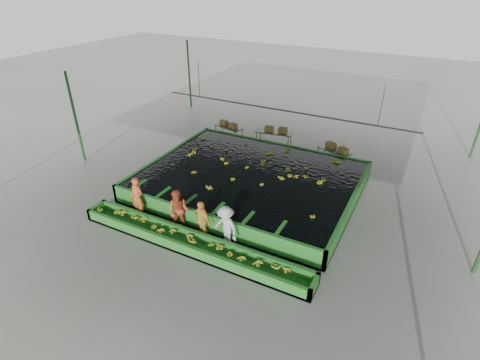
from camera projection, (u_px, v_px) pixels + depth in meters
The scene contains 21 objects.
ground at pixel (235, 203), 17.32m from camera, with size 80.00×80.00×0.00m, color gray.
shed_roof at pixel (234, 98), 14.86m from camera, with size 20.00×22.00×0.04m, color gray.
shed_posts at pixel (235, 155), 16.09m from camera, with size 20.00×22.00×5.00m, color #265329, non-canonical shape.
flotation_tank at pixel (250, 181), 18.25m from camera, with size 10.00×8.00×0.90m, color #2A822A, non-canonical shape.
tank_water at pixel (250, 174), 18.06m from camera, with size 9.70×7.70×0.00m, color black.
sorting_trough at pixel (191, 243), 14.42m from camera, with size 10.00×1.00×0.50m, color #2A822A, non-canonical shape.
cableway_rail at pixel (280, 110), 19.70m from camera, with size 0.08×0.08×14.00m, color #59605B.
rail_hanger_left at pixel (199, 79), 21.23m from camera, with size 0.04×0.04×2.00m, color #59605B.
rail_hanger_right at pixel (382, 106), 17.18m from camera, with size 0.04×0.04×2.00m, color #59605B.
worker_a at pixel (137, 198), 16.02m from camera, with size 0.68×0.45×1.86m, color orange.
worker_b at pixel (179, 211), 15.14m from camera, with size 0.91×0.71×1.86m, color #C34F2F.
worker_c at pixel (202, 220), 14.74m from camera, with size 0.99×0.41×1.69m, color #FFC048.
worker_d at pixel (226, 227), 14.27m from camera, with size 1.15×0.66×1.78m, color silver.
packing_table_left at pixel (229, 133), 23.70m from camera, with size 1.86×0.75×0.85m, color #59605B, non-canonical shape.
packing_table_mid at pixel (274, 139), 22.68m from camera, with size 2.14×0.86×0.98m, color #59605B, non-canonical shape.
packing_table_right at pixel (334, 157), 20.69m from camera, with size 1.84×0.74×0.84m, color #59605B, non-canonical shape.
box_stack_left at pixel (229, 126), 23.51m from camera, with size 1.28×0.35×0.27m, color olive, non-canonical shape.
box_stack_mid at pixel (276, 132), 22.39m from camera, with size 1.35×0.38×0.29m, color olive, non-canonical shape.
box_stack_right at pixel (337, 150), 20.43m from camera, with size 1.38×0.38×0.30m, color olive, non-canonical shape.
floating_bananas at pixel (257, 167), 18.67m from camera, with size 8.49×5.79×0.12m, color #9AA722, non-canonical shape.
trough_bananas at pixel (190, 240), 14.35m from camera, with size 8.84×0.59×0.12m, color #9AA722, non-canonical shape.
Camera 1 is at (6.97, -12.77, 9.47)m, focal length 28.00 mm.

